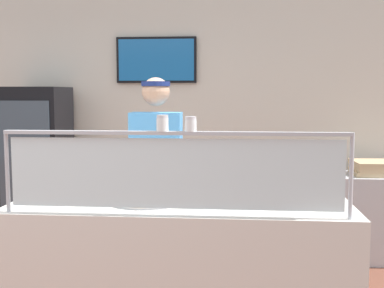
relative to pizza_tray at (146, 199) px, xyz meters
name	(u,v)px	position (x,y,z in m)	size (l,w,h in m)	color
shop_rear_unit	(204,119)	(0.22, 2.35, 0.39)	(6.56, 0.13, 2.70)	silver
serving_counter	(180,276)	(0.23, -0.04, -0.49)	(2.16, 0.72, 0.95)	silver
sneeze_guard	(174,163)	(0.23, -0.34, 0.28)	(1.98, 0.06, 0.48)	#B2B5BC
pizza_tray	(146,199)	(0.00, 0.00, 0.00)	(0.50, 0.50, 0.04)	#9EA0A8
pizza_server	(145,196)	(0.00, -0.02, 0.02)	(0.07, 0.28, 0.01)	#ADAFB7
parmesan_shaker	(162,124)	(0.16, -0.34, 0.50)	(0.07, 0.07, 0.09)	white
pepper_flake_shaker	(191,125)	(0.32, -0.34, 0.50)	(0.07, 0.07, 0.08)	white
worker_figure	(157,178)	(-0.02, 0.58, 0.04)	(0.41, 0.50, 1.76)	#23232D
drink_fridge	(37,168)	(-1.51, 1.91, -0.11)	(0.63, 0.61, 1.71)	black
prep_shelf	(372,217)	(1.93, 1.86, -0.54)	(0.70, 0.55, 0.84)	#B7BABF
pizza_box_stack	(374,168)	(1.93, 1.86, -0.06)	(0.43, 0.43, 0.13)	tan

